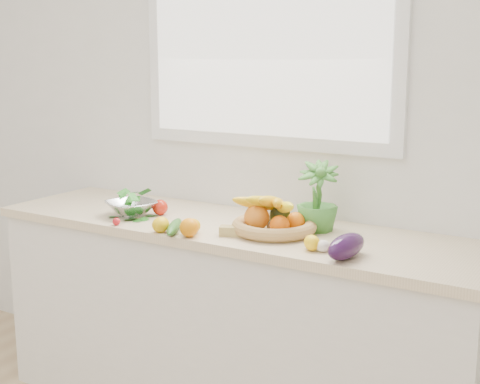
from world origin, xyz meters
The scene contains 20 objects.
back_wall centered at (0.00, 2.25, 1.35)m, with size 4.50×0.02×2.70m, color white.
counter_cabinet centered at (0.00, 1.95, 0.43)m, with size 2.20×0.58×0.86m, color silver.
countertop centered at (0.00, 1.95, 0.88)m, with size 2.24×0.62×0.04m, color beige.
window_frame centered at (0.00, 2.23, 1.75)m, with size 1.30×0.03×1.10m, color white.
window_pane centered at (0.00, 2.21, 1.75)m, with size 1.18×0.01×0.98m, color white.
orange_loose centered at (-0.04, 1.68, 0.94)m, with size 0.08×0.08×0.08m, color orange.
lemon_a centered at (-0.18, 1.68, 0.93)m, with size 0.06×0.08×0.06m, color #E3AE0C.
lemon_b centered at (-0.06, 1.73, 0.93)m, with size 0.06×0.08×0.06m, color #E6A40C.
lemon_c centered at (0.46, 1.77, 0.93)m, with size 0.06×0.07×0.06m, color yellow.
apple centered at (-0.37, 1.92, 0.94)m, with size 0.07×0.07×0.07m, color red.
ginger centered at (0.11, 1.79, 0.92)m, with size 0.12×0.05×0.04m, color tan.
garlic_a centered at (0.23, 1.95, 0.92)m, with size 0.06×0.06×0.05m, color white.
garlic_b centered at (0.21, 1.93, 0.92)m, with size 0.06×0.06×0.05m, color white.
garlic_c centered at (0.51, 1.77, 0.92)m, with size 0.05×0.05×0.04m, color white.
eggplant centered at (0.61, 1.74, 0.95)m, with size 0.09×0.23×0.09m, color #2A0F37.
cucumber centered at (-0.13, 1.71, 0.92)m, with size 0.04×0.24×0.04m, color #175017.
radish centered at (-0.41, 1.67, 0.92)m, with size 0.03×0.03×0.03m, color red.
potted_herb centered at (0.36, 2.04, 1.04)m, with size 0.17×0.17×0.31m, color #3D7F2E.
fruit_basket centered at (0.22, 1.91, 0.95)m, with size 0.37×0.37×0.18m.
colander_with_spinach centered at (-0.47, 1.84, 0.96)m, with size 0.28×0.28×0.12m.
Camera 1 is at (1.48, -0.42, 1.61)m, focal length 50.00 mm.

